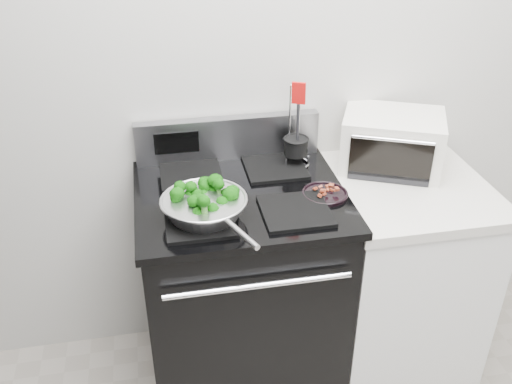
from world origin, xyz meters
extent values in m
cube|color=#B6B4AD|center=(0.00, 1.75, 1.35)|extent=(4.00, 0.02, 2.70)
cube|color=black|center=(-0.30, 1.41, 0.46)|extent=(0.76, 0.66, 0.92)
cube|color=black|center=(-0.30, 1.41, 0.94)|extent=(0.79, 0.69, 0.03)
cube|color=#99999E|center=(-0.30, 1.72, 1.04)|extent=(0.76, 0.05, 0.18)
cube|color=black|center=(-0.47, 1.24, 0.96)|extent=(0.24, 0.24, 0.01)
cube|color=black|center=(-0.13, 1.24, 0.96)|extent=(0.24, 0.24, 0.01)
cube|color=black|center=(-0.47, 1.58, 0.96)|extent=(0.24, 0.24, 0.01)
cube|color=black|center=(-0.13, 1.58, 0.96)|extent=(0.24, 0.24, 0.01)
cube|color=white|center=(0.39, 1.41, 0.44)|extent=(0.60, 0.66, 0.88)
cube|color=beige|center=(0.39, 1.41, 0.90)|extent=(0.62, 0.68, 0.04)
torus|color=silver|center=(-0.45, 1.27, 1.02)|extent=(0.31, 0.31, 0.01)
cylinder|color=silver|center=(-0.36, 1.05, 1.02)|extent=(0.09, 0.18, 0.02)
cylinder|color=black|center=(0.01, 1.34, 0.95)|extent=(0.17, 0.17, 0.01)
cylinder|color=black|center=(-0.04, 1.60, 1.03)|extent=(0.10, 0.10, 0.07)
cylinder|color=black|center=(-0.04, 1.60, 1.12)|extent=(0.02, 0.02, 0.21)
cube|color=red|center=(-0.04, 1.60, 1.27)|extent=(0.05, 0.03, 0.09)
cube|color=beige|center=(0.36, 1.57, 1.03)|extent=(0.49, 0.44, 0.23)
cube|color=black|center=(0.36, 1.42, 1.02)|extent=(0.29, 0.14, 0.16)
camera|label=1|loc=(-0.59, -0.41, 2.04)|focal=40.00mm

